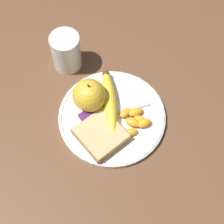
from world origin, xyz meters
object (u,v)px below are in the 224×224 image
object	(u,v)px
banana	(109,101)
fork	(109,114)
jam_packet	(88,119)
apple	(89,96)
juice_glass	(67,52)
plate	(112,117)
bread_slice	(101,134)

from	to	relation	value
banana	fork	distance (m)	0.03
fork	jam_packet	distance (m)	0.05
apple	banana	world-z (taller)	apple
juice_glass	fork	size ratio (longest dim) A/B	0.60
plate	apple	size ratio (longest dim) A/B	2.89
apple	jam_packet	distance (m)	0.06
banana	plate	bearing A→B (deg)	156.91
apple	juice_glass	bearing A→B (deg)	-11.07
plate	fork	distance (m)	0.01
juice_glass	fork	xyz separation A→B (m)	(-0.19, 0.01, -0.03)
bread_slice	jam_packet	xyz separation A→B (m)	(0.05, 0.00, -0.00)
juice_glass	banana	size ratio (longest dim) A/B	0.61
apple	banana	size ratio (longest dim) A/B	0.53
banana	jam_packet	bearing A→B (deg)	97.28
bread_slice	fork	world-z (taller)	bread_slice
juice_glass	apple	xyz separation A→B (m)	(-0.14, 0.03, 0.00)
juice_glass	bread_slice	world-z (taller)	juice_glass
apple	bread_slice	size ratio (longest dim) A/B	0.82
banana	jam_packet	world-z (taller)	banana
apple	fork	world-z (taller)	apple
juice_glass	banana	world-z (taller)	juice_glass
apple	bread_slice	xyz separation A→B (m)	(-0.08, 0.03, -0.03)
fork	jam_packet	world-z (taller)	jam_packet
banana	juice_glass	bearing A→B (deg)	3.12
plate	banana	bearing A→B (deg)	-23.09
bread_slice	fork	distance (m)	0.06
plate	juice_glass	xyz separation A→B (m)	(0.19, -0.00, 0.04)
bread_slice	jam_packet	distance (m)	0.05
apple	bread_slice	world-z (taller)	apple
plate	juice_glass	size ratio (longest dim) A/B	2.52
apple	fork	xyz separation A→B (m)	(-0.05, -0.02, -0.04)
plate	banana	size ratio (longest dim) A/B	1.54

